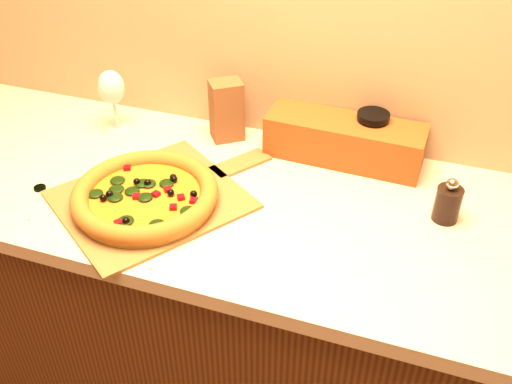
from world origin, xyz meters
name	(u,v)px	position (x,y,z in m)	size (l,w,h in m)	color
cabinet	(258,325)	(0.00, 1.43, 0.43)	(2.80, 0.65, 0.86)	#401C0D
countertop	(258,206)	(0.00, 1.43, 0.88)	(2.84, 0.68, 0.04)	beige
pizza_peel	(157,197)	(-0.24, 1.34, 0.90)	(0.55, 0.59, 0.01)	brown
pizza	(145,195)	(-0.25, 1.31, 0.93)	(0.35, 0.35, 0.05)	#AA6D2A
bottle_cap	(40,188)	(-0.54, 1.28, 0.90)	(0.03, 0.03, 0.01)	black
pepper_grinder	(448,203)	(0.44, 1.50, 0.95)	(0.06, 0.06, 0.12)	black
rolling_pin	(330,140)	(0.11, 1.72, 0.93)	(0.36, 0.16, 0.05)	#5F2E10
bread_bag	(344,140)	(0.16, 1.68, 0.96)	(0.42, 0.14, 0.12)	maroon
wine_glass	(112,89)	(-0.50, 1.61, 1.03)	(0.08, 0.08, 0.19)	silver
paper_bag	(227,110)	(-0.18, 1.68, 0.99)	(0.09, 0.07, 0.17)	brown
dark_jar	(371,136)	(0.22, 1.70, 0.97)	(0.09, 0.09, 0.14)	black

